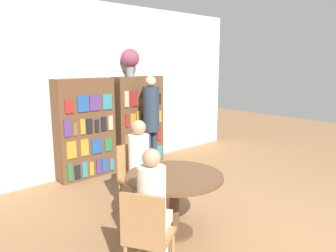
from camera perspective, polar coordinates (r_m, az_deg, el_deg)
ground_plane at (r=4.02m, az=22.63°, el=-19.06°), size 16.00×16.00×0.00m
wall_back at (r=6.12m, az=-10.67°, el=6.56°), size 6.40×0.07×3.00m
bookshelf_left at (r=5.75m, az=-14.22°, el=-0.48°), size 1.02×0.34×1.70m
bookshelf_right at (r=6.36m, az=-5.17°, el=0.89°), size 1.02×0.34×1.70m
flower_vase at (r=6.17m, az=-6.62°, el=11.47°), size 0.34×0.34×0.51m
reading_table at (r=3.78m, az=1.12°, el=-10.36°), size 1.11×1.11×0.71m
chair_near_camera at (r=3.06m, az=-3.74°, el=-17.95°), size 0.55×0.55×0.87m
chair_left_side at (r=4.51m, az=-5.95°, el=-8.21°), size 0.44×0.44×0.87m
seated_reader_left at (r=4.30m, az=-4.79°, el=-6.04°), size 0.30×0.39×1.24m
seated_reader_right at (r=3.12m, az=-2.58°, el=-13.22°), size 0.41×0.39×1.21m
librarian_standing at (r=5.88m, az=-2.99°, el=2.16°), size 0.29×0.56×1.73m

